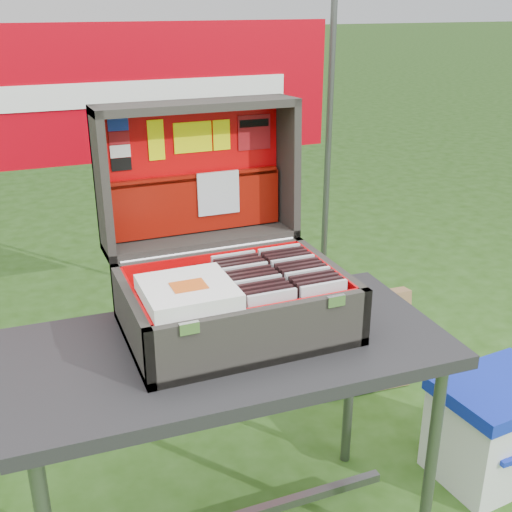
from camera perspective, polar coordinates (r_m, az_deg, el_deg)
name	(u,v)px	position (r m, az deg, el deg)	size (l,w,h in m)	color
table	(232,452)	(2.03, -2.15, -17.04)	(1.22, 0.61, 0.76)	black
table_top	(230,348)	(1.83, -2.31, -8.20)	(1.22, 0.61, 0.04)	black
table_leg_fr	(431,462)	(2.10, 15.32, -17.27)	(0.04, 0.04, 0.72)	#59595B
table_leg_bl	(37,453)	(2.17, -18.92, -16.24)	(0.04, 0.04, 0.72)	#59595B
table_leg_br	(350,379)	(2.42, 8.35, -10.78)	(0.04, 0.04, 0.72)	#59595B
suitcase	(227,224)	(1.81, -2.59, 2.82)	(0.62, 0.61, 0.61)	#413E37
suitcase_base_bottom	(236,326)	(1.87, -1.81, -6.23)	(0.62, 0.45, 0.02)	#413E37
suitcase_base_wall_front	(264,337)	(1.67, 0.69, -7.24)	(0.62, 0.02, 0.17)	#413E37
suitcase_base_wall_back	(212,276)	(2.02, -3.91, -1.82)	(0.62, 0.02, 0.17)	#413E37
suitcase_base_wall_left	(131,322)	(1.77, -11.02, -5.80)	(0.02, 0.45, 0.17)	#413E37
suitcase_base_wall_right	(328,287)	(1.95, 6.44, -2.79)	(0.02, 0.45, 0.17)	#413E37
suitcase_liner_floor	(236,321)	(1.87, -1.82, -5.82)	(0.58, 0.40, 0.01)	#EF0309
suitcase_latch_left	(189,328)	(1.56, -5.96, -6.39)	(0.05, 0.01, 0.03)	silver
suitcase_latch_right	(336,301)	(1.70, 7.12, -3.97)	(0.05, 0.01, 0.03)	silver
suitcase_hinge	(210,250)	(2.00, -4.09, 0.51)	(0.02, 0.02, 0.56)	silver
suitcase_lid_back	(193,170)	(2.08, -5.66, 7.60)	(0.62, 0.45, 0.02)	#413E37
suitcase_lid_rim_far	(196,106)	(1.98, -5.35, 13.17)	(0.62, 0.02, 0.17)	#413E37
suitcase_lid_rim_near	(202,239)	(2.07, -4.82, 1.53)	(0.62, 0.02, 0.17)	#413E37
suitcase_lid_rim_left	(102,184)	(1.95, -13.55, 6.21)	(0.02, 0.45, 0.17)	#413E37
suitcase_lid_rim_right	(287,166)	(2.12, 2.76, 8.01)	(0.02, 0.45, 0.17)	#413E37
suitcase_lid_liner	(194,171)	(2.07, -5.54, 7.52)	(0.57, 0.39, 0.01)	#EF0309
suitcase_liner_wall_front	(262,330)	(1.67, 0.49, -6.64)	(0.58, 0.01, 0.14)	#EF0309
suitcase_liner_wall_back	(214,275)	(2.00, -3.79, -1.66)	(0.58, 0.01, 0.14)	#EF0309
suitcase_liner_wall_left	(137,317)	(1.77, -10.56, -5.37)	(0.01, 0.40, 0.14)	#EF0309
suitcase_liner_wall_right	(324,284)	(1.94, 6.06, -2.54)	(0.01, 0.40, 0.14)	#EF0309
suitcase_lid_pocket	(197,204)	(2.08, -5.25, 4.61)	(0.56, 0.18, 0.03)	maroon
suitcase_pocket_edge	(196,177)	(2.05, -5.32, 6.98)	(0.55, 0.02, 0.02)	maroon
suitcase_pocket_cd	(218,193)	(2.07, -3.37, 5.60)	(0.14, 0.14, 0.01)	silver
lid_sticker_cc_a	(118,125)	(1.98, -12.17, 11.36)	(0.06, 0.04, 0.00)	#1933B2
lid_sticker_cc_b	(119,138)	(1.99, -12.07, 10.22)	(0.06, 0.04, 0.00)	maroon
lid_sticker_cc_c	(120,151)	(2.00, -11.97, 9.09)	(0.06, 0.04, 0.00)	white
lid_sticker_cc_d	(121,164)	(2.00, -11.87, 7.97)	(0.06, 0.04, 0.00)	black
lid_card_neon_tall	(156,140)	(2.01, -8.87, 10.14)	(0.05, 0.12, 0.00)	#E7F307
lid_card_neon_main	(193,137)	(2.04, -5.64, 10.46)	(0.12, 0.09, 0.00)	#E7F307
lid_card_neon_small	(222,135)	(2.07, -3.08, 10.69)	(0.06, 0.09, 0.00)	#E7F307
lid_sticker_band	(254,132)	(2.11, -0.17, 10.93)	(0.11, 0.11, 0.00)	maroon
lid_sticker_band_bar	(254,123)	(2.11, -0.18, 11.73)	(0.10, 0.02, 0.00)	black
cd_left_0	(272,319)	(1.70, 1.43, -5.66)	(0.14, 0.01, 0.16)	silver
cd_left_1	(268,316)	(1.72, 1.11, -5.31)	(0.14, 0.01, 0.16)	black
cd_left_2	(265,312)	(1.74, 0.79, -4.97)	(0.14, 0.01, 0.16)	black
cd_left_3	(261,308)	(1.76, 0.48, -4.63)	(0.14, 0.01, 0.16)	black
cd_left_4	(258,304)	(1.78, 0.18, -4.31)	(0.14, 0.01, 0.16)	silver
cd_left_5	(255,301)	(1.80, -0.12, -3.99)	(0.14, 0.01, 0.16)	black
cd_left_6	(251,297)	(1.82, -0.41, -3.67)	(0.14, 0.01, 0.16)	black
cd_left_7	(248,294)	(1.84, -0.69, -3.37)	(0.14, 0.01, 0.16)	black
cd_left_8	(245,290)	(1.86, -0.97, -3.07)	(0.14, 0.01, 0.16)	silver
cd_left_9	(242,287)	(1.88, -1.24, -2.78)	(0.14, 0.01, 0.16)	black
cd_left_10	(239,284)	(1.90, -1.50, -2.49)	(0.14, 0.01, 0.16)	black
cd_left_11	(236,281)	(1.92, -1.76, -2.21)	(0.14, 0.01, 0.16)	black
cd_left_12	(234,278)	(1.95, -2.01, -1.93)	(0.14, 0.01, 0.16)	silver
cd_right_0	(323,310)	(1.76, 5.96, -4.78)	(0.14, 0.01, 0.16)	silver
cd_right_1	(319,306)	(1.78, 5.59, -4.45)	(0.14, 0.01, 0.16)	black
cd_right_2	(315,302)	(1.80, 5.23, -4.13)	(0.14, 0.01, 0.16)	black
cd_right_3	(311,299)	(1.82, 4.88, -3.82)	(0.14, 0.01, 0.16)	black
cd_right_4	(307,295)	(1.84, 4.54, -3.51)	(0.14, 0.01, 0.16)	silver
cd_right_5	(303,292)	(1.86, 4.20, -3.21)	(0.14, 0.01, 0.16)	black
cd_right_6	(299,289)	(1.88, 3.88, -2.92)	(0.14, 0.01, 0.16)	black
cd_right_7	(296,285)	(1.90, 3.56, -2.63)	(0.14, 0.01, 0.16)	black
cd_right_8	(292,282)	(1.92, 3.24, -2.35)	(0.14, 0.01, 0.16)	silver
cd_right_9	(289,279)	(1.94, 2.93, -2.07)	(0.14, 0.01, 0.16)	black
cd_right_10	(285,276)	(1.96, 2.63, -1.80)	(0.14, 0.01, 0.16)	black
cd_right_11	(282,273)	(1.98, 2.34, -1.54)	(0.14, 0.01, 0.16)	black
cd_right_12	(279,270)	(2.00, 2.05, -1.28)	(0.14, 0.01, 0.16)	silver
songbook_0	(188,298)	(1.69, -6.05, -3.70)	(0.23, 0.23, 0.01)	white
songbook_1	(188,296)	(1.69, -6.06, -3.55)	(0.23, 0.23, 0.01)	white
songbook_2	(188,294)	(1.68, -6.06, -3.39)	(0.23, 0.23, 0.01)	white
songbook_3	(188,292)	(1.68, -6.07, -3.24)	(0.23, 0.23, 0.01)	white
songbook_4	(188,291)	(1.68, -6.08, -3.08)	(0.23, 0.23, 0.01)	white
songbook_5	(188,289)	(1.68, -6.08, -2.93)	(0.23, 0.23, 0.01)	white
songbook_6	(188,287)	(1.68, -6.09, -2.77)	(0.23, 0.23, 0.01)	white
songbook_7	(188,285)	(1.67, -6.10, -2.62)	(0.23, 0.23, 0.01)	white
songbook_graphic	(189,286)	(1.66, -6.01, -2.63)	(0.09, 0.07, 0.00)	#D85919
cooler	(495,428)	(2.59, 20.49, -14.15)	(0.44, 0.34, 0.39)	white
cooler_body	(494,434)	(2.60, 20.41, -14.62)	(0.42, 0.31, 0.34)	white
cooler_lid	(502,389)	(2.50, 21.00, -11.01)	(0.44, 0.34, 0.05)	#1128BA
cardboard_box	(364,344)	(2.92, 9.58, -7.69)	(0.43, 0.07, 0.46)	#A47F46
banner_post_right	(327,178)	(3.15, 6.32, 6.93)	(0.03, 0.03, 1.70)	#59595B
banner	(149,92)	(2.76, -9.47, 14.17)	(1.60, 0.01, 0.55)	#A9000D
banner_text	(150,93)	(2.75, -9.41, 14.14)	(1.20, 0.00, 0.10)	white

